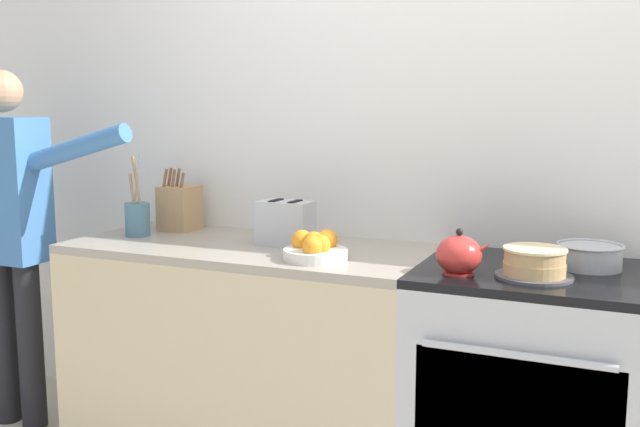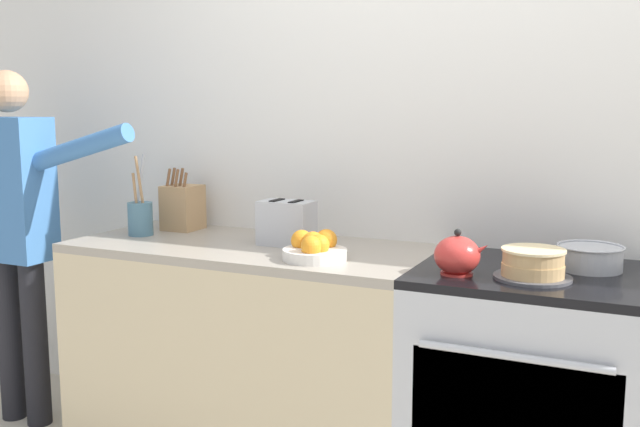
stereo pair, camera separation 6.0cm
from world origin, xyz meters
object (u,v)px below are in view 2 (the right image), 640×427
Objects in this scene: person_baker at (16,217)px; layer_cake at (533,265)px; knife_block at (183,207)px; stove_range at (527,397)px; tea_kettle at (458,256)px; fruit_bowl at (315,248)px; utensil_crock at (140,217)px; toaster at (287,223)px; mixing_bowl at (590,257)px.

layer_cake is at bearing 10.31° from person_baker.
person_baker reaches higher than knife_block.
tea_kettle is (-0.22, -0.16, 0.51)m from stove_range.
fruit_bowl is (-0.75, -0.15, 0.49)m from stove_range.
utensil_crock reaches higher than knife_block.
mixing_bowl is at bearing 2.04° from toaster.
layer_cake is 1.65m from utensil_crock.
person_baker is at bearing -174.09° from mixing_bowl.
layer_cake is at bearing 2.13° from fruit_bowl.
utensil_crock is at bearing 176.48° from layer_cake.
knife_block is 0.21m from utensil_crock.
fruit_bowl is at bearing -165.17° from mixing_bowl.
stove_range is 0.53m from mixing_bowl.
mixing_bowl is 0.64× the size of utensil_crock.
mixing_bowl is at bearing 33.29° from tea_kettle.
toaster reaches higher than stove_range.
tea_kettle is at bearing -146.71° from mixing_bowl.
layer_cake is 2.24m from person_baker.
fruit_bowl reaches higher than mixing_bowl.
knife_block is (-1.57, 0.30, 0.05)m from layer_cake.
knife_block is at bearing 165.67° from tea_kettle.
utensil_crock is at bearing 171.69° from fruit_bowl.
person_baker is (-0.59, -0.13, -0.02)m from utensil_crock.
tea_kettle is 0.78m from toaster.
utensil_crock is (-1.65, 0.10, 0.03)m from layer_cake.
fruit_bowl is (-0.92, -0.24, -0.00)m from mixing_bowl.
mixing_bowl is (0.39, 0.26, -0.02)m from tea_kettle.
layer_cake is (0.02, -0.12, 0.50)m from stove_range.
utensil_crock is (-0.08, -0.20, -0.02)m from knife_block.
mixing_bowl is 0.14× the size of person_baker.
tea_kettle is 2.00m from person_baker.
utensil_crock is at bearing -111.50° from knife_block.
stove_range is at bearing -6.61° from knife_block.
stove_range is at bearing 97.57° from layer_cake.
layer_cake is 1.09× the size of toaster.
stove_range is 0.58m from tea_kettle.
fruit_bowl is (0.81, -0.33, -0.06)m from knife_block.
stove_range is 0.90m from fruit_bowl.
toaster is 0.14× the size of person_baker.
tea_kettle is 0.47m from mixing_bowl.
mixing_bowl is 0.95× the size of fruit_bowl.
knife_block is at bearing 36.12° from person_baker.
stove_range is 2.28m from person_baker.
toaster is (0.67, 0.07, 0.01)m from utensil_crock.
person_baker is at bearing 179.75° from tea_kettle.
utensil_crock reaches higher than tea_kettle.
tea_kettle is 1.42m from utensil_crock.
tea_kettle is at bearing -143.59° from stove_range.
mixing_bowl is at bearing 15.37° from person_baker.
stove_range is 3.85× the size of fruit_bowl.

